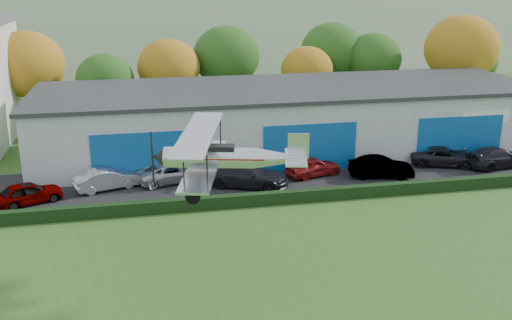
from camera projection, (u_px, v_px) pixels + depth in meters
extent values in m
cube|color=black|center=(286.00, 177.00, 41.65)|extent=(48.00, 9.00, 0.05)
cube|color=black|center=(305.00, 196.00, 37.05)|extent=(46.00, 0.60, 0.80)
cube|color=#B2B7BC|center=(289.00, 120.00, 47.83)|extent=(40.00, 12.00, 5.00)
cube|color=#2D3033|center=(290.00, 88.00, 47.03)|extent=(40.60, 12.60, 0.30)
cube|color=#0F509D|center=(143.00, 158.00, 40.08)|extent=(7.00, 0.12, 3.60)
cube|color=#0F509D|center=(310.00, 148.00, 42.38)|extent=(7.00, 0.12, 3.60)
cube|color=#0F509D|center=(460.00, 139.00, 44.69)|extent=(7.00, 0.12, 3.60)
cylinder|color=#3D2614|center=(33.00, 111.00, 55.08)|extent=(0.36, 0.36, 3.15)
ellipsoid|color=#925F12|center=(27.00, 64.00, 53.74)|extent=(6.84, 6.84, 6.16)
cylinder|color=#3D2614|center=(108.00, 116.00, 54.66)|extent=(0.36, 0.36, 2.45)
ellipsoid|color=#1E4C14|center=(105.00, 80.00, 53.62)|extent=(5.32, 5.32, 4.79)
cylinder|color=#3D2614|center=(171.00, 107.00, 57.63)|extent=(0.36, 0.36, 2.80)
ellipsoid|color=#925F12|center=(169.00, 67.00, 56.44)|extent=(6.08, 6.08, 5.47)
cylinder|color=#3D2614|center=(227.00, 99.00, 60.60)|extent=(0.36, 0.36, 3.15)
ellipsoid|color=#1E4C14|center=(226.00, 56.00, 59.26)|extent=(6.84, 6.84, 6.16)
cylinder|color=#3D2614|center=(306.00, 103.00, 60.38)|extent=(0.36, 0.36, 2.45)
ellipsoid|color=#925F12|center=(307.00, 70.00, 59.34)|extent=(5.32, 5.32, 4.79)
cylinder|color=#3D2614|center=(371.00, 95.00, 63.73)|extent=(0.36, 0.36, 2.80)
ellipsoid|color=#1E4C14|center=(373.00, 58.00, 62.54)|extent=(6.08, 6.08, 5.47)
cylinder|color=#3D2614|center=(457.00, 96.00, 61.43)|extent=(0.36, 0.36, 3.50)
ellipsoid|color=#925F12|center=(462.00, 48.00, 59.94)|extent=(7.60, 7.60, 6.84)
cylinder|color=#3D2614|center=(470.00, 92.00, 66.10)|extent=(0.36, 0.36, 2.45)
ellipsoid|color=#1E4C14|center=(473.00, 62.00, 65.05)|extent=(5.32, 5.32, 4.79)
cylinder|color=#3D2614|center=(330.00, 91.00, 64.78)|extent=(0.36, 0.36, 3.15)
ellipsoid|color=#1E4C14|center=(332.00, 51.00, 63.44)|extent=(6.84, 6.84, 6.16)
ellipsoid|color=#4C6642|center=(237.00, 87.00, 160.71)|extent=(320.00, 196.00, 56.00)
ellipsoid|color=#4C6642|center=(469.00, 60.00, 172.52)|extent=(240.00, 126.00, 36.00)
imported|color=gray|center=(28.00, 193.00, 36.54)|extent=(4.44, 3.17, 1.40)
imported|color=silver|center=(107.00, 179.00, 39.02)|extent=(4.60, 2.83, 1.43)
imported|color=silver|center=(172.00, 173.00, 40.44)|extent=(5.22, 3.34, 1.34)
imported|color=black|center=(247.00, 175.00, 39.53)|extent=(6.10, 4.30, 1.64)
imported|color=maroon|center=(313.00, 166.00, 41.66)|extent=(4.37, 2.70, 1.39)
imported|color=gray|center=(381.00, 167.00, 41.32)|extent=(4.77, 2.53, 1.50)
imported|color=black|center=(444.00, 156.00, 44.04)|extent=(5.43, 3.81, 1.38)
imported|color=black|center=(497.00, 157.00, 43.62)|extent=(5.43, 2.89, 1.50)
cylinder|color=silver|center=(209.00, 158.00, 25.76)|extent=(4.08, 1.86, 0.94)
cone|color=silver|center=(279.00, 158.00, 25.64)|extent=(2.45, 1.46, 0.94)
cone|color=black|center=(159.00, 157.00, 25.84)|extent=(0.73, 1.04, 0.94)
cube|color=maroon|center=(216.00, 157.00, 25.73)|extent=(4.49, 1.99, 0.06)
cube|color=black|center=(220.00, 148.00, 25.61)|extent=(1.37, 0.91, 0.26)
cube|color=silver|center=(204.00, 164.00, 25.86)|extent=(3.07, 7.61, 0.10)
cube|color=silver|center=(199.00, 134.00, 25.44)|extent=(3.27, 8.04, 0.10)
cylinder|color=black|center=(184.00, 168.00, 23.08)|extent=(0.08, 0.08, 1.36)
cylinder|color=black|center=(207.00, 168.00, 23.04)|extent=(0.08, 0.08, 1.36)
cylinder|color=black|center=(201.00, 133.00, 28.25)|extent=(0.08, 0.08, 1.36)
cylinder|color=black|center=(220.00, 133.00, 28.22)|extent=(0.08, 0.08, 1.36)
cylinder|color=black|center=(198.00, 144.00, 25.21)|extent=(0.11, 0.23, 0.78)
cylinder|color=black|center=(200.00, 139.00, 25.90)|extent=(0.11, 0.23, 0.78)
cylinder|color=black|center=(194.00, 180.00, 25.63)|extent=(0.25, 0.72, 1.28)
cylinder|color=black|center=(197.00, 173.00, 26.47)|extent=(0.25, 0.72, 1.28)
cylinder|color=black|center=(196.00, 189.00, 26.24)|extent=(0.55, 1.94, 0.07)
cylinder|color=black|center=(193.00, 197.00, 25.34)|extent=(0.68, 0.30, 0.67)
cylinder|color=black|center=(199.00, 182.00, 27.13)|extent=(0.68, 0.30, 0.67)
cylinder|color=black|center=(296.00, 164.00, 25.69)|extent=(0.39, 0.15, 0.44)
cube|color=silver|center=(296.00, 157.00, 25.60)|extent=(1.56, 2.86, 0.06)
cube|color=silver|center=(298.00, 146.00, 25.44)|extent=(0.93, 0.29, 1.15)
cube|color=black|center=(152.00, 157.00, 25.85)|extent=(0.09, 0.14, 2.30)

